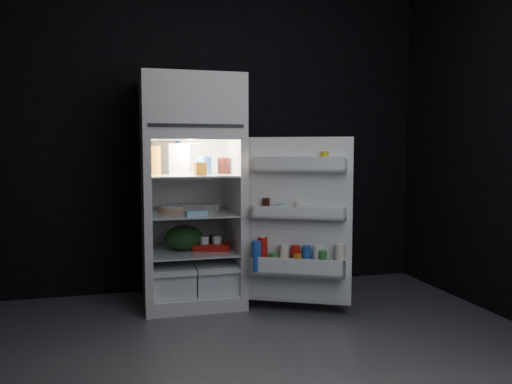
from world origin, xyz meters
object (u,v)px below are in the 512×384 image
object	(u,v)px
fridge_door	(299,224)
egg_carton	(198,208)
refrigerator	(191,183)
yogurt_tray	(212,247)
milk_jug	(178,159)

from	to	relation	value
fridge_door	egg_carton	distance (m)	0.81
refrigerator	yogurt_tray	size ratio (longest dim) A/B	6.20
refrigerator	egg_carton	size ratio (longest dim) A/B	6.54
refrigerator	yogurt_tray	distance (m)	0.53
milk_jug	egg_carton	distance (m)	0.43
fridge_door	egg_carton	world-z (taller)	fridge_door
egg_carton	refrigerator	bearing A→B (deg)	139.43
fridge_door	milk_jug	bearing A→B (deg)	143.79
fridge_door	milk_jug	world-z (taller)	fridge_door
refrigerator	milk_jug	world-z (taller)	refrigerator
milk_jug	yogurt_tray	xyz separation A→B (m)	(0.24, -0.13, -0.69)
milk_jug	yogurt_tray	size ratio (longest dim) A/B	0.84
yogurt_tray	milk_jug	bearing A→B (deg)	168.58
milk_jug	yogurt_tray	world-z (taller)	milk_jug
refrigerator	egg_carton	bearing A→B (deg)	-65.34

